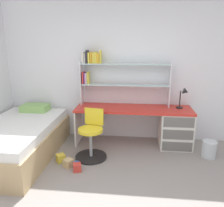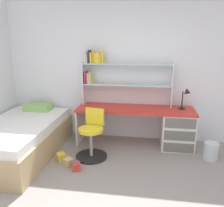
% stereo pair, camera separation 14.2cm
% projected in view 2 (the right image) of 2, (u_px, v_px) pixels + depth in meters
% --- Properties ---
extents(room_shell, '(5.75, 5.70, 2.77)m').
position_uv_depth(room_shell, '(43.00, 75.00, 3.35)').
color(room_shell, silver).
rests_on(room_shell, ground_plane).
extents(desk, '(2.10, 0.60, 0.70)m').
position_uv_depth(desk, '(166.00, 126.00, 4.13)').
color(desk, red).
rests_on(desk, ground_plane).
extents(bookshelf_hutch, '(1.65, 0.22, 1.01)m').
position_uv_depth(bookshelf_hutch, '(114.00, 72.00, 4.21)').
color(bookshelf_hutch, silver).
rests_on(bookshelf_hutch, desk).
extents(desk_lamp, '(0.20, 0.17, 0.38)m').
position_uv_depth(desk_lamp, '(187.00, 96.00, 3.98)').
color(desk_lamp, black).
rests_on(desk_lamp, desk).
extents(swivel_chair, '(0.52, 0.52, 0.80)m').
position_uv_depth(swivel_chair, '(92.00, 139.00, 3.76)').
color(swivel_chair, black).
rests_on(swivel_chair, ground_plane).
extents(bed_platform, '(1.17, 2.00, 0.69)m').
position_uv_depth(bed_platform, '(20.00, 138.00, 3.85)').
color(bed_platform, tan).
rests_on(bed_platform, ground_plane).
extents(waste_bin, '(0.23, 0.23, 0.28)m').
position_uv_depth(waste_bin, '(211.00, 151.00, 3.72)').
color(waste_bin, silver).
rests_on(waste_bin, ground_plane).
extents(toy_block_blue_0, '(0.11, 0.11, 0.08)m').
position_uv_depth(toy_block_blue_0, '(76.00, 163.00, 3.54)').
color(toy_block_blue_0, '#3860B7').
rests_on(toy_block_blue_0, ground_plane).
extents(toy_block_natural_1, '(0.17, 0.17, 0.12)m').
position_uv_depth(toy_block_natural_1, '(68.00, 162.00, 3.53)').
color(toy_block_natural_1, tan).
rests_on(toy_block_natural_1, ground_plane).
extents(toy_block_red_2, '(0.15, 0.15, 0.12)m').
position_uv_depth(toy_block_red_2, '(76.00, 167.00, 3.41)').
color(toy_block_red_2, red).
rests_on(toy_block_red_2, ground_plane).
extents(toy_block_yellow_3, '(0.18, 0.18, 0.12)m').
position_uv_depth(toy_block_yellow_3, '(61.00, 157.00, 3.69)').
color(toy_block_yellow_3, gold).
rests_on(toy_block_yellow_3, ground_plane).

